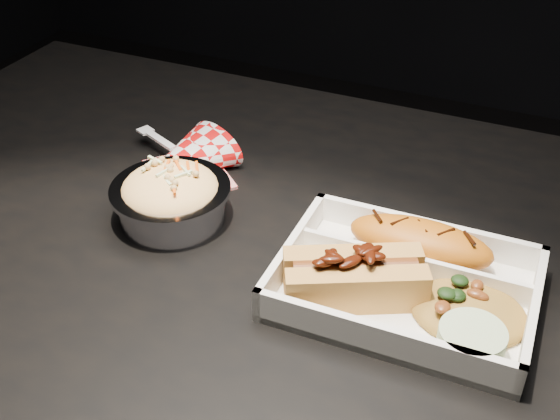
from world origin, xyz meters
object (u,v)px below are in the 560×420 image
(hotdog, at_px, (355,275))
(dining_table, at_px, (266,314))
(food_tray, at_px, (405,288))
(fried_pastry, at_px, (420,242))
(foil_coleslaw_cup, at_px, (171,196))
(napkin_fork, at_px, (185,159))

(hotdog, bearing_deg, dining_table, 136.89)
(food_tray, relative_size, fried_pastry, 1.66)
(foil_coleslaw_cup, relative_size, napkin_fork, 0.78)
(food_tray, distance_m, hotdog, 0.06)
(food_tray, height_order, foil_coleslaw_cup, foil_coleslaw_cup)
(foil_coleslaw_cup, bearing_deg, dining_table, -6.82)
(food_tray, height_order, napkin_fork, napkin_fork)
(food_tray, relative_size, hotdog, 1.70)
(hotdog, xyz_separation_m, foil_coleslaw_cup, (-0.24, 0.05, -0.00))
(dining_table, height_order, napkin_fork, napkin_fork)
(foil_coleslaw_cup, bearing_deg, fried_pastry, 6.97)
(fried_pastry, height_order, napkin_fork, napkin_fork)
(foil_coleslaw_cup, distance_m, napkin_fork, 0.11)
(fried_pastry, bearing_deg, hotdog, -118.05)
(food_tray, xyz_separation_m, hotdog, (-0.04, -0.03, 0.02))
(dining_table, relative_size, hotdog, 8.08)
(foil_coleslaw_cup, bearing_deg, napkin_fork, 112.25)
(hotdog, distance_m, foil_coleslaw_cup, 0.24)
(fried_pastry, bearing_deg, foil_coleslaw_cup, -173.03)
(food_tray, bearing_deg, dining_table, 177.03)
(fried_pastry, relative_size, hotdog, 1.02)
(dining_table, xyz_separation_m, fried_pastry, (0.16, 0.05, 0.12))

